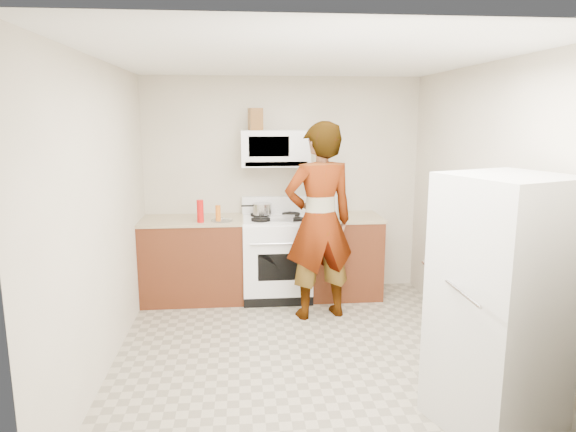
{
  "coord_description": "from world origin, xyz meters",
  "views": [
    {
      "loc": [
        -0.5,
        -4.16,
        2.06
      ],
      "look_at": [
        -0.06,
        0.55,
        1.13
      ],
      "focal_mm": 32.0,
      "sensor_mm": 36.0,
      "label": 1
    }
  ],
  "objects": [
    {
      "name": "floor",
      "position": [
        0.0,
        0.0,
        0.0
      ],
      "size": [
        3.6,
        3.6,
        0.0
      ],
      "primitive_type": "plane",
      "color": "gray",
      "rests_on": "ground"
    },
    {
      "name": "back_wall",
      "position": [
        0.0,
        1.79,
        1.25
      ],
      "size": [
        3.2,
        0.02,
        2.5
      ],
      "primitive_type": "cube",
      "color": "beige",
      "rests_on": "floor"
    },
    {
      "name": "right_wall",
      "position": [
        1.59,
        0.0,
        1.25
      ],
      "size": [
        0.02,
        3.6,
        2.5
      ],
      "primitive_type": "cube",
      "color": "beige",
      "rests_on": "floor"
    },
    {
      "name": "cabinet_left",
      "position": [
        -1.04,
        1.49,
        0.45
      ],
      "size": [
        1.12,
        0.62,
        0.9
      ],
      "primitive_type": "cube",
      "color": "#5A2915",
      "rests_on": "floor"
    },
    {
      "name": "counter_left",
      "position": [
        -1.04,
        1.49,
        0.92
      ],
      "size": [
        1.14,
        0.64,
        0.03
      ],
      "primitive_type": "cube",
      "color": "tan",
      "rests_on": "cabinet_left"
    },
    {
      "name": "cabinet_right",
      "position": [
        0.68,
        1.49,
        0.45
      ],
      "size": [
        0.8,
        0.62,
        0.9
      ],
      "primitive_type": "cube",
      "color": "#5A2915",
      "rests_on": "floor"
    },
    {
      "name": "counter_right",
      "position": [
        0.68,
        1.49,
        0.92
      ],
      "size": [
        0.82,
        0.64,
        0.03
      ],
      "primitive_type": "cube",
      "color": "tan",
      "rests_on": "cabinet_right"
    },
    {
      "name": "gas_range",
      "position": [
        -0.1,
        1.48,
        0.49
      ],
      "size": [
        0.76,
        0.65,
        1.13
      ],
      "color": "white",
      "rests_on": "floor"
    },
    {
      "name": "microwave",
      "position": [
        -0.1,
        1.61,
        1.7
      ],
      "size": [
        0.76,
        0.38,
        0.4
      ],
      "primitive_type": "cube",
      "color": "white",
      "rests_on": "back_wall"
    },
    {
      "name": "person",
      "position": [
        0.29,
        0.87,
        1.0
      ],
      "size": [
        0.82,
        0.63,
        2.01
      ],
      "primitive_type": "imported",
      "rotation": [
        0.0,
        0.0,
        3.37
      ],
      "color": "tan",
      "rests_on": "floor"
    },
    {
      "name": "fridge",
      "position": [
        1.18,
        -1.15,
        0.85
      ],
      "size": [
        0.9,
        0.9,
        1.7
      ],
      "primitive_type": "cube",
      "rotation": [
        0.0,
        0.0,
        0.36
      ],
      "color": "silver",
      "rests_on": "floor"
    },
    {
      "name": "kettle",
      "position": [
        0.55,
        1.68,
        1.04
      ],
      "size": [
        0.19,
        0.19,
        0.21
      ],
      "primitive_type": "cylinder",
      "rotation": [
        0.0,
        0.0,
        0.13
      ],
      "color": "silver",
      "rests_on": "counter_right"
    },
    {
      "name": "jug",
      "position": [
        -0.32,
        1.56,
        2.02
      ],
      "size": [
        0.17,
        0.17,
        0.24
      ],
      "primitive_type": "cube",
      "rotation": [
        0.0,
        0.0,
        0.21
      ],
      "color": "brown",
      "rests_on": "microwave"
    },
    {
      "name": "saucepan",
      "position": [
        -0.25,
        1.59,
        1.01
      ],
      "size": [
        0.25,
        0.25,
        0.12
      ],
      "primitive_type": "cylinder",
      "rotation": [
        0.0,
        0.0,
        -0.2
      ],
      "color": "#B2B3B7",
      "rests_on": "gas_range"
    },
    {
      "name": "tray",
      "position": [
        -0.04,
        1.33,
        0.96
      ],
      "size": [
        0.28,
        0.21,
        0.05
      ],
      "primitive_type": "cube",
      "rotation": [
        0.0,
        0.0,
        -0.23
      ],
      "color": "white",
      "rests_on": "gas_range"
    },
    {
      "name": "bottle_spray",
      "position": [
        -0.93,
        1.28,
        1.06
      ],
      "size": [
        0.08,
        0.08,
        0.24
      ],
      "primitive_type": "cylinder",
      "rotation": [
        0.0,
        0.0,
        0.19
      ],
      "color": "red",
      "rests_on": "counter_left"
    },
    {
      "name": "bottle_hot_sauce",
      "position": [
        -0.74,
        1.33,
        1.02
      ],
      "size": [
        0.06,
        0.06,
        0.17
      ],
      "primitive_type": "cylinder",
      "rotation": [
        0.0,
        0.0,
        0.14
      ],
      "color": "orange",
      "rests_on": "counter_left"
    },
    {
      "name": "bottle_green_cap",
      "position": [
        -0.93,
        1.35,
        1.02
      ],
      "size": [
        0.06,
        0.06,
        0.16
      ],
      "primitive_type": "cylinder",
      "rotation": [
        0.0,
        0.0,
        0.21
      ],
      "color": "#198C35",
      "rests_on": "counter_left"
    },
    {
      "name": "pot_lid",
      "position": [
        -0.7,
        1.34,
        0.94
      ],
      "size": [
        0.25,
        0.25,
        0.01
      ],
      "primitive_type": "cylinder",
      "rotation": [
        0.0,
        0.0,
        -0.08
      ],
      "color": "white",
      "rests_on": "counter_left"
    },
    {
      "name": "broom",
      "position": [
        1.55,
        0.85,
        0.64
      ],
      "size": [
        0.15,
        0.26,
        1.26
      ],
      "primitive_type": "cylinder",
      "rotation": [
        0.14,
        -0.14,
        0.31
      ],
      "color": "white",
      "rests_on": "floor"
    }
  ]
}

